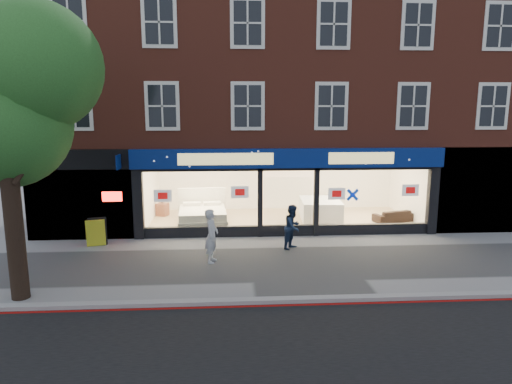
{
  "coord_description": "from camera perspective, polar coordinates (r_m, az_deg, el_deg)",
  "views": [
    {
      "loc": [
        -2.25,
        -13.42,
        4.72
      ],
      "look_at": [
        -1.24,
        2.5,
        1.79
      ],
      "focal_mm": 32.0,
      "sensor_mm": 36.0,
      "label": 1
    }
  ],
  "objects": [
    {
      "name": "a_board",
      "position": [
        16.8,
        -19.3,
        -4.76
      ],
      "size": [
        0.72,
        0.55,
        0.99
      ],
      "primitive_type": "cube",
      "rotation": [
        0.0,
        0.0,
        0.24
      ],
      "color": "gold",
      "rests_on": "ground"
    },
    {
      "name": "bedside_table",
      "position": [
        20.34,
        -11.61,
        -2.14
      ],
      "size": [
        0.58,
        0.58,
        0.55
      ],
      "primitive_type": "cube",
      "rotation": [
        0.0,
        0.0,
        -0.37
      ],
      "color": "brown",
      "rests_on": "showroom_floor"
    },
    {
      "name": "ground",
      "position": [
        14.4,
        5.62,
        -8.77
      ],
      "size": [
        120.0,
        120.0,
        0.0
      ],
      "primitive_type": "plane",
      "color": "gray",
      "rests_on": "ground"
    },
    {
      "name": "mattress_stack",
      "position": [
        19.55,
        8.04,
        -2.14
      ],
      "size": [
        1.76,
        2.16,
        0.81
      ],
      "rotation": [
        0.0,
        0.0,
        -0.06
      ],
      "color": "white",
      "rests_on": "showroom_floor"
    },
    {
      "name": "display_bed",
      "position": [
        18.48,
        -6.7,
        -2.96
      ],
      "size": [
        2.09,
        2.46,
        1.33
      ],
      "rotation": [
        0.0,
        0.0,
        0.07
      ],
      "color": "beige",
      "rests_on": "showroom_floor"
    },
    {
      "name": "pedestrian_grey",
      "position": [
        14.22,
        -5.57,
        -5.46
      ],
      "size": [
        0.51,
        0.68,
        1.68
      ],
      "primitive_type": "imported",
      "rotation": [
        0.0,
        0.0,
        1.38
      ],
      "color": "#B7B9BF",
      "rests_on": "ground"
    },
    {
      "name": "pedestrian_blue",
      "position": [
        15.55,
        4.63,
        -4.36
      ],
      "size": [
        0.91,
        0.94,
        1.53
      ],
      "primitive_type": "imported",
      "rotation": [
        0.0,
        0.0,
        0.91
      ],
      "color": "#16243F",
      "rests_on": "ground"
    },
    {
      "name": "kerb_stone",
      "position": [
        11.72,
        7.94,
        -13.11
      ],
      "size": [
        60.0,
        0.25,
        0.12
      ],
      "primitive_type": "cube",
      "color": "gray",
      "rests_on": "ground"
    },
    {
      "name": "kerb_line",
      "position": [
        11.57,
        8.14,
        -13.75
      ],
      "size": [
        60.0,
        0.1,
        0.01
      ],
      "primitive_type": "cube",
      "color": "#8C0A07",
      "rests_on": "ground"
    },
    {
      "name": "sofa",
      "position": [
        19.75,
        16.78,
        -2.85
      ],
      "size": [
        1.78,
        1.07,
        0.49
      ],
      "primitive_type": "imported",
      "rotation": [
        0.0,
        0.0,
        3.41
      ],
      "color": "black",
      "rests_on": "showroom_floor"
    },
    {
      "name": "building",
      "position": [
        20.57,
        2.72,
        15.84
      ],
      "size": [
        19.0,
        8.26,
        10.3
      ],
      "color": "brown",
      "rests_on": "ground"
    },
    {
      "name": "showroom_floor",
      "position": [
        19.38,
        3.15,
        -3.55
      ],
      "size": [
        11.0,
        4.5,
        0.1
      ],
      "primitive_type": "cube",
      "color": "tan",
      "rests_on": "ground"
    }
  ]
}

